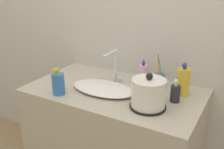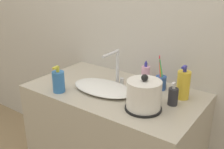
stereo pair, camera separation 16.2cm
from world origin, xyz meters
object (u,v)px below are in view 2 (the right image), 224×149
(electric_kettle, at_px, (144,96))
(faucet, at_px, (116,65))
(toothbrush_cup, at_px, (161,82))
(mouthwash_bottle, at_px, (173,96))
(hand_cream_bottle, at_px, (59,81))
(lotion_bottle, at_px, (183,85))
(shampoo_bottle, at_px, (145,74))

(electric_kettle, bearing_deg, faucet, 147.75)
(toothbrush_cup, distance_m, mouthwash_bottle, 0.21)
(faucet, xyz_separation_m, hand_cream_bottle, (-0.21, -0.31, -0.06))
(toothbrush_cup, relative_size, hand_cream_bottle, 1.32)
(faucet, relative_size, hand_cream_bottle, 1.37)
(faucet, relative_size, lotion_bottle, 1.13)
(faucet, xyz_separation_m, shampoo_bottle, (0.14, 0.14, -0.07))
(lotion_bottle, relative_size, hand_cream_bottle, 1.21)
(shampoo_bottle, bearing_deg, lotion_bottle, -16.03)
(lotion_bottle, bearing_deg, toothbrush_cup, 165.80)
(lotion_bottle, height_order, mouthwash_bottle, lotion_bottle)
(lotion_bottle, height_order, shampoo_bottle, lotion_bottle)
(faucet, height_order, electric_kettle, faucet)
(toothbrush_cup, bearing_deg, shampoo_bottle, 161.82)
(shampoo_bottle, height_order, hand_cream_bottle, hand_cream_bottle)
(toothbrush_cup, xyz_separation_m, shampoo_bottle, (-0.13, 0.04, 0.01))
(toothbrush_cup, bearing_deg, electric_kettle, -81.82)
(toothbrush_cup, xyz_separation_m, mouthwash_bottle, (0.15, -0.15, 0.00))
(lotion_bottle, xyz_separation_m, shampoo_bottle, (-0.29, 0.08, -0.03))
(toothbrush_cup, distance_m, lotion_bottle, 0.17)
(lotion_bottle, relative_size, shampoo_bottle, 1.30)
(faucet, height_order, hand_cream_bottle, faucet)
(lotion_bottle, bearing_deg, shampoo_bottle, 163.97)
(electric_kettle, relative_size, lotion_bottle, 1.00)
(electric_kettle, distance_m, shampoo_bottle, 0.38)
(electric_kettle, xyz_separation_m, shampoo_bottle, (-0.18, 0.34, -0.02))
(shampoo_bottle, bearing_deg, toothbrush_cup, -18.18)
(shampoo_bottle, relative_size, mouthwash_bottle, 1.16)
(faucet, xyz_separation_m, mouthwash_bottle, (0.43, -0.06, -0.08))
(hand_cream_bottle, bearing_deg, electric_kettle, 11.19)
(toothbrush_cup, height_order, shampoo_bottle, toothbrush_cup)
(lotion_bottle, bearing_deg, faucet, -173.31)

